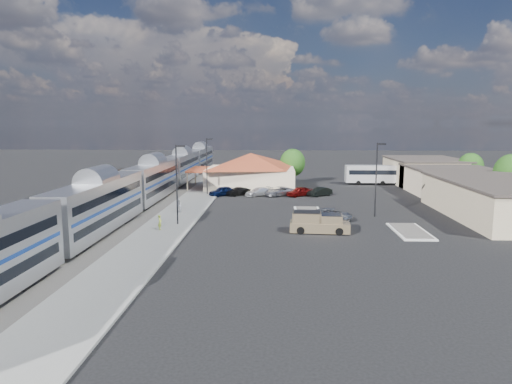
{
  "coord_description": "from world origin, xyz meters",
  "views": [
    {
      "loc": [
        -0.11,
        -55.23,
        11.27
      ],
      "look_at": [
        -2.58,
        1.01,
        2.8
      ],
      "focal_mm": 32.0,
      "sensor_mm": 36.0,
      "label": 1
    }
  ],
  "objects_px": {
    "pickup_truck": "(320,223)",
    "coach_bus": "(376,174)",
    "station_depot": "(250,171)",
    "suv": "(332,214)"
  },
  "relations": [
    {
      "from": "pickup_truck",
      "to": "coach_bus",
      "type": "height_order",
      "value": "coach_bus"
    },
    {
      "from": "coach_bus",
      "to": "station_depot",
      "type": "bearing_deg",
      "value": 104.56
    },
    {
      "from": "station_depot",
      "to": "pickup_truck",
      "type": "xyz_separation_m",
      "value": [
        9.06,
        -32.54,
        -2.13
      ]
    },
    {
      "from": "suv",
      "to": "pickup_truck",
      "type": "bearing_deg",
      "value": -165.84
    },
    {
      "from": "station_depot",
      "to": "pickup_truck",
      "type": "height_order",
      "value": "station_depot"
    },
    {
      "from": "pickup_truck",
      "to": "coach_bus",
      "type": "relative_size",
      "value": 0.57
    },
    {
      "from": "pickup_truck",
      "to": "coach_bus",
      "type": "xyz_separation_m",
      "value": [
        13.96,
        38.63,
        1.05
      ]
    },
    {
      "from": "station_depot",
      "to": "coach_bus",
      "type": "height_order",
      "value": "station_depot"
    },
    {
      "from": "pickup_truck",
      "to": "suv",
      "type": "xyz_separation_m",
      "value": [
        2.05,
        6.29,
        -0.32
      ]
    },
    {
      "from": "station_depot",
      "to": "coach_bus",
      "type": "bearing_deg",
      "value": 14.83
    }
  ]
}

